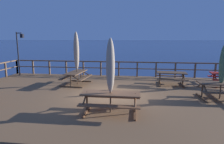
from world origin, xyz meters
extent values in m
plane|color=navy|center=(0.00, 0.00, 0.00)|extent=(600.00, 600.00, 0.00)
cube|color=brown|center=(0.00, 0.00, 0.40)|extent=(16.36, 9.65, 0.80)
cube|color=brown|center=(0.00, 4.67, 1.85)|extent=(16.06, 0.09, 0.08)
cube|color=brown|center=(0.00, 4.67, 1.38)|extent=(16.06, 0.07, 0.06)
cube|color=brown|center=(-8.03, 4.67, 1.33)|extent=(0.10, 0.10, 1.05)
cube|color=brown|center=(-6.69, 4.67, 1.33)|extent=(0.10, 0.10, 1.05)
cube|color=brown|center=(-5.35, 4.67, 1.33)|extent=(0.10, 0.10, 1.05)
cube|color=brown|center=(-4.01, 4.67, 1.33)|extent=(0.10, 0.10, 1.05)
cube|color=brown|center=(-2.68, 4.67, 1.33)|extent=(0.10, 0.10, 1.05)
cube|color=brown|center=(-1.34, 4.67, 1.33)|extent=(0.10, 0.10, 1.05)
cube|color=brown|center=(0.00, 4.67, 1.33)|extent=(0.10, 0.10, 1.05)
cube|color=brown|center=(1.34, 4.67, 1.33)|extent=(0.10, 0.10, 1.05)
cube|color=brown|center=(2.68, 4.67, 1.33)|extent=(0.10, 0.10, 1.05)
cube|color=brown|center=(4.01, 4.67, 1.33)|extent=(0.10, 0.10, 1.05)
cube|color=brown|center=(5.35, 4.67, 1.33)|extent=(0.10, 0.10, 1.05)
cube|color=brown|center=(6.69, 4.67, 1.33)|extent=(0.10, 0.10, 1.05)
cube|color=brown|center=(-8.03, 3.34, 1.33)|extent=(0.10, 0.10, 1.05)
cube|color=brown|center=(-8.03, 4.67, 1.33)|extent=(0.10, 0.10, 1.05)
cube|color=brown|center=(5.19, -0.09, 1.54)|extent=(2.13, 0.84, 0.05)
cube|color=brown|center=(5.17, 0.47, 1.24)|extent=(2.11, 0.36, 0.04)
cube|color=#432F1F|center=(4.32, -0.12, 0.83)|extent=(0.13, 1.40, 0.06)
cylinder|color=#432F1F|center=(4.32, -0.12, 1.17)|extent=(0.07, 0.07, 0.74)
cylinder|color=#432F1F|center=(4.33, -0.40, 1.39)|extent=(0.08, 0.63, 0.37)
cylinder|color=#432F1F|center=(4.31, 0.16, 1.39)|extent=(0.08, 0.63, 0.37)
cube|color=brown|center=(0.34, -2.35, 1.54)|extent=(2.19, 0.76, 0.05)
cube|color=brown|center=(0.34, -2.91, 1.24)|extent=(2.19, 0.28, 0.04)
cube|color=brown|center=(0.34, -1.79, 1.24)|extent=(2.19, 0.28, 0.04)
cube|color=brown|center=(-0.58, -2.35, 0.83)|extent=(0.08, 1.40, 0.06)
cylinder|color=brown|center=(-0.58, -2.35, 1.17)|extent=(0.07, 0.07, 0.74)
cylinder|color=brown|center=(-0.57, -2.63, 1.39)|extent=(0.06, 0.63, 0.37)
cylinder|color=brown|center=(-0.58, -2.07, 1.39)|extent=(0.06, 0.63, 0.37)
cube|color=brown|center=(1.26, -2.34, 0.83)|extent=(0.08, 1.40, 0.06)
cylinder|color=brown|center=(1.26, -2.34, 1.17)|extent=(0.07, 0.07, 0.74)
cylinder|color=brown|center=(1.26, -2.62, 1.39)|extent=(0.06, 0.63, 0.37)
cylinder|color=brown|center=(1.26, -2.06, 1.39)|extent=(0.06, 0.63, 0.37)
cube|color=brown|center=(-2.33, 1.83, 1.54)|extent=(0.94, 1.99, 0.05)
cube|color=brown|center=(-1.77, 1.78, 1.24)|extent=(0.46, 1.94, 0.04)
cube|color=brown|center=(-2.89, 1.88, 1.24)|extent=(0.46, 1.94, 0.04)
cube|color=#432F1F|center=(-2.40, 1.05, 0.83)|extent=(1.40, 0.21, 0.06)
cylinder|color=#432F1F|center=(-2.40, 1.05, 1.17)|extent=(0.07, 0.07, 0.74)
cylinder|color=#432F1F|center=(-2.12, 1.02, 1.39)|extent=(0.63, 0.12, 0.37)
cylinder|color=#432F1F|center=(-2.68, 1.08, 1.39)|extent=(0.63, 0.12, 0.37)
cube|color=#432F1F|center=(-2.26, 2.61, 0.83)|extent=(1.40, 0.21, 0.06)
cylinder|color=#432F1F|center=(-2.26, 2.61, 1.17)|extent=(0.07, 0.07, 0.74)
cylinder|color=#432F1F|center=(-1.98, 2.58, 1.39)|extent=(0.63, 0.12, 0.37)
cylinder|color=#432F1F|center=(-2.53, 2.63, 1.39)|extent=(0.63, 0.12, 0.37)
cube|color=maroon|center=(6.49, 3.11, 1.24)|extent=(1.62, 0.42, 0.04)
cube|color=maroon|center=(5.82, 2.61, 0.83)|extent=(0.20, 1.40, 0.06)
cylinder|color=maroon|center=(5.82, 2.61, 1.17)|extent=(0.07, 0.07, 0.74)
cylinder|color=maroon|center=(5.80, 2.33, 1.39)|extent=(0.11, 0.63, 0.37)
cylinder|color=maroon|center=(5.85, 2.89, 1.39)|extent=(0.11, 0.63, 0.37)
cube|color=brown|center=(3.36, 2.42, 1.54)|extent=(1.75, 0.88, 0.05)
cube|color=brown|center=(3.32, 1.86, 1.24)|extent=(1.71, 0.40, 0.04)
cube|color=brown|center=(3.40, 2.97, 1.24)|extent=(1.71, 0.40, 0.04)
cube|color=#432F1F|center=(2.69, 2.46, 0.83)|extent=(0.18, 1.40, 0.06)
cylinder|color=#432F1F|center=(2.69, 2.46, 1.17)|extent=(0.07, 0.07, 0.74)
cylinder|color=#432F1F|center=(2.67, 2.18, 1.39)|extent=(0.10, 0.63, 0.37)
cylinder|color=#432F1F|center=(2.71, 2.74, 1.39)|extent=(0.10, 0.63, 0.37)
cube|color=#432F1F|center=(4.03, 2.37, 0.83)|extent=(0.18, 1.40, 0.06)
cylinder|color=#432F1F|center=(4.03, 2.37, 1.17)|extent=(0.07, 0.07, 0.74)
cylinder|color=#432F1F|center=(4.01, 2.09, 1.39)|extent=(0.10, 0.63, 0.37)
cylinder|color=#432F1F|center=(4.05, 2.65, 1.39)|extent=(0.10, 0.63, 0.37)
cylinder|color=#4C3828|center=(5.13, -0.08, 1.99)|extent=(0.06, 0.06, 2.36)
ellipsoid|color=#4C704C|center=(5.13, -0.08, 2.41)|extent=(0.32, 0.32, 1.80)
cylinder|color=#2D432D|center=(5.13, -0.08, 2.27)|extent=(0.21, 0.21, 0.05)
cylinder|color=#4C3828|center=(0.33, -2.35, 2.12)|extent=(0.06, 0.06, 2.63)
ellipsoid|color=tan|center=(0.33, -2.35, 2.59)|extent=(0.32, 0.32, 2.00)
cylinder|color=#685B4C|center=(0.33, -2.35, 2.44)|extent=(0.21, 0.21, 0.05)
cone|color=#4C3828|center=(0.33, -2.35, 3.51)|extent=(0.10, 0.10, 0.14)
cylinder|color=#4C3828|center=(-2.28, 1.88, 2.29)|extent=(0.06, 0.06, 2.97)
ellipsoid|color=tan|center=(-2.28, 1.88, 2.82)|extent=(0.32, 0.32, 2.26)
cylinder|color=#685B4C|center=(-2.28, 1.88, 2.65)|extent=(0.21, 0.21, 0.05)
cone|color=#4C3828|center=(-2.28, 1.88, 3.85)|extent=(0.10, 0.10, 0.14)
cylinder|color=black|center=(-7.48, 4.12, 2.40)|extent=(0.09, 0.09, 3.20)
cylinder|color=black|center=(-7.22, 4.04, 3.92)|extent=(0.54, 0.22, 0.06)
cube|color=black|center=(-6.95, 3.96, 3.72)|extent=(0.20, 0.20, 0.28)
sphere|color=#F4E08C|center=(-6.95, 3.96, 3.72)|extent=(0.14, 0.14, 0.14)
camera|label=1|loc=(1.26, -9.21, 3.59)|focal=30.88mm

